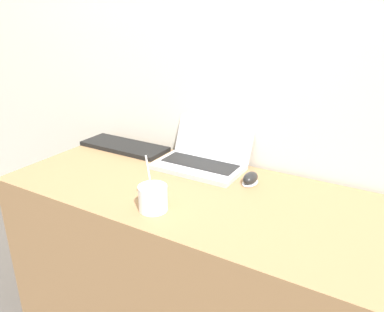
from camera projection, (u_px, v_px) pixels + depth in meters
name	position (u px, v px, depth m)	size (l,w,h in m)	color
wall_back	(240.00, 37.00, 1.48)	(7.00, 0.04, 2.50)	silver
desk	(194.00, 270.00, 1.52)	(1.47, 0.64, 0.73)	#936D47
laptop	(204.00, 155.00, 1.59)	(0.36, 0.29, 0.21)	#ADADB2
drink_cup	(153.00, 197.00, 1.23)	(0.10, 0.10, 0.20)	white
computer_mouse	(250.00, 179.00, 1.43)	(0.05, 0.09, 0.04)	white
external_keyboard	(124.00, 146.00, 1.80)	(0.43, 0.16, 0.02)	black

